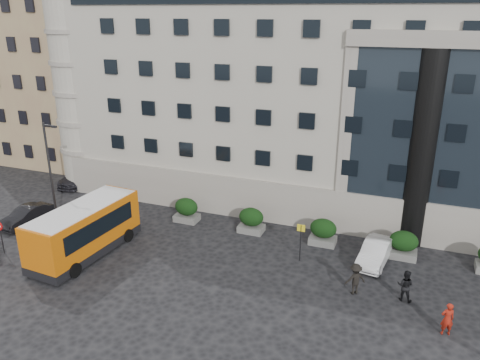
# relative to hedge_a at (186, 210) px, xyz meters

# --- Properties ---
(ground) EXTENTS (120.00, 120.00, 0.00)m
(ground) POSITION_rel_hedge_a_xyz_m (4.00, -7.80, -0.93)
(ground) COLOR black
(ground) RESTS_ON ground
(civic_building) EXTENTS (44.00, 24.00, 18.00)m
(civic_building) POSITION_rel_hedge_a_xyz_m (10.00, 14.20, 8.07)
(civic_building) COLOR #A29D8F
(civic_building) RESTS_ON ground
(entrance_column) EXTENTS (1.80, 1.80, 13.00)m
(entrance_column) POSITION_rel_hedge_a_xyz_m (16.00, 2.50, 5.57)
(entrance_column) COLOR black
(entrance_column) RESTS_ON ground
(apartment_near) EXTENTS (14.00, 14.00, 20.00)m
(apartment_near) POSITION_rel_hedge_a_xyz_m (-20.00, 12.20, 9.07)
(apartment_near) COLOR #8E6E53
(apartment_near) RESTS_ON ground
(apartment_far) EXTENTS (13.00, 13.00, 22.00)m
(apartment_far) POSITION_rel_hedge_a_xyz_m (-23.00, 30.20, 10.07)
(apartment_far) COLOR brown
(apartment_far) RESTS_ON ground
(hedge_a) EXTENTS (1.80, 1.26, 1.84)m
(hedge_a) POSITION_rel_hedge_a_xyz_m (0.00, 0.00, 0.00)
(hedge_a) COLOR #5B5B58
(hedge_a) RESTS_ON ground
(hedge_b) EXTENTS (1.80, 1.26, 1.84)m
(hedge_b) POSITION_rel_hedge_a_xyz_m (5.20, 0.00, 0.00)
(hedge_b) COLOR #5B5B58
(hedge_b) RESTS_ON ground
(hedge_c) EXTENTS (1.80, 1.26, 1.84)m
(hedge_c) POSITION_rel_hedge_a_xyz_m (10.40, 0.00, 0.00)
(hedge_c) COLOR #5B5B58
(hedge_c) RESTS_ON ground
(hedge_d) EXTENTS (1.80, 1.26, 1.84)m
(hedge_d) POSITION_rel_hedge_a_xyz_m (15.60, 0.00, 0.00)
(hedge_d) COLOR #5B5B58
(hedge_d) RESTS_ON ground
(street_lamp) EXTENTS (1.16, 0.18, 8.00)m
(street_lamp) POSITION_rel_hedge_a_xyz_m (-7.94, -4.80, 3.44)
(street_lamp) COLOR #262628
(street_lamp) RESTS_ON ground
(bus_stop_sign) EXTENTS (0.50, 0.08, 2.52)m
(bus_stop_sign) POSITION_rel_hedge_a_xyz_m (9.50, -2.80, 0.80)
(bus_stop_sign) COLOR #262628
(bus_stop_sign) RESTS_ON ground
(no_entry_sign) EXTENTS (0.64, 0.16, 2.32)m
(no_entry_sign) POSITION_rel_hedge_a_xyz_m (-9.00, -8.84, 0.72)
(no_entry_sign) COLOR #262628
(no_entry_sign) RESTS_ON ground
(minibus) EXTENTS (3.42, 8.15, 3.33)m
(minibus) POSITION_rel_hedge_a_xyz_m (-3.80, -6.90, 0.90)
(minibus) COLOR #C65B09
(minibus) RESTS_ON ground
(red_truck) EXTENTS (3.41, 5.91, 3.00)m
(red_truck) POSITION_rel_hedge_a_xyz_m (-11.69, 10.61, 0.61)
(red_truck) COLOR maroon
(red_truck) RESTS_ON ground
(parked_car_b) EXTENTS (1.74, 4.22, 1.36)m
(parked_car_b) POSITION_rel_hedge_a_xyz_m (-10.91, -4.77, -0.25)
(parked_car_b) COLOR black
(parked_car_b) RESTS_ON ground
(parked_car_c) EXTENTS (2.70, 5.27, 1.46)m
(parked_car_c) POSITION_rel_hedge_a_xyz_m (-13.00, 3.77, -0.20)
(parked_car_c) COLOR black
(parked_car_c) RESTS_ON ground
(parked_car_d) EXTENTS (3.07, 5.70, 1.52)m
(parked_car_d) POSITION_rel_hedge_a_xyz_m (-11.39, 7.25, -0.17)
(parked_car_d) COLOR black
(parked_car_d) RESTS_ON ground
(white_taxi) EXTENTS (2.10, 4.47, 1.42)m
(white_taxi) POSITION_rel_hedge_a_xyz_m (14.00, -1.30, -0.22)
(white_taxi) COLOR silver
(white_taxi) RESTS_ON ground
(pedestrian_a) EXTENTS (0.75, 0.60, 1.77)m
(pedestrian_a) POSITION_rel_hedge_a_xyz_m (18.00, -7.30, -0.04)
(pedestrian_a) COLOR #9B1C0F
(pedestrian_a) RESTS_ON ground
(pedestrian_b) EXTENTS (0.97, 0.80, 1.83)m
(pedestrian_b) POSITION_rel_hedge_a_xyz_m (15.94, -4.98, -0.01)
(pedestrian_b) COLOR black
(pedestrian_b) RESTS_ON ground
(pedestrian_c) EXTENTS (1.38, 1.22, 1.86)m
(pedestrian_c) POSITION_rel_hedge_a_xyz_m (13.28, -5.29, -0.00)
(pedestrian_c) COLOR black
(pedestrian_c) RESTS_ON ground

